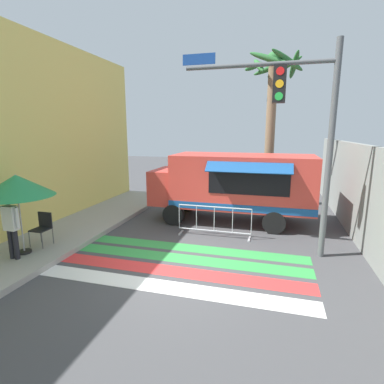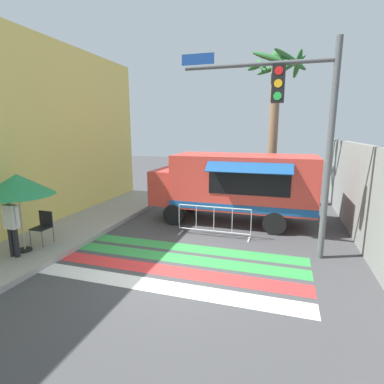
% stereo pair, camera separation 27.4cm
% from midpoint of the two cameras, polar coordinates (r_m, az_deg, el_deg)
% --- Properties ---
extents(ground_plane, '(60.00, 60.00, 0.00)m').
position_cam_midpoint_polar(ground_plane, '(7.64, -3.45, -14.63)').
color(ground_plane, '#424244').
extents(sidewalk_left, '(4.40, 16.00, 0.15)m').
position_cam_midpoint_polar(sidewalk_left, '(10.51, -32.55, -8.56)').
color(sidewalk_left, '#99968E').
rests_on(sidewalk_left, ground_plane).
extents(concrete_wall_right, '(0.20, 16.00, 2.96)m').
position_cam_midpoint_polar(concrete_wall_right, '(9.96, 29.41, -0.85)').
color(concrete_wall_right, gray).
rests_on(concrete_wall_right, ground_plane).
extents(crosswalk_painted, '(6.40, 2.84, 0.01)m').
position_cam_midpoint_polar(crosswalk_painted, '(7.88, -2.77, -13.74)').
color(crosswalk_painted, white).
rests_on(crosswalk_painted, ground_plane).
extents(food_truck, '(5.87, 2.61, 2.52)m').
position_cam_midpoint_polar(food_truck, '(11.13, 6.59, 1.85)').
color(food_truck, '#D13D33').
rests_on(food_truck, ground_plane).
extents(traffic_signal_pole, '(3.99, 0.29, 5.56)m').
position_cam_midpoint_polar(traffic_signal_pole, '(8.31, 18.91, 13.46)').
color(traffic_signal_pole, '#515456').
rests_on(traffic_signal_pole, ground_plane).
extents(patio_umbrella, '(1.84, 1.84, 2.12)m').
position_cam_midpoint_polar(patio_umbrella, '(8.97, -31.18, 1.01)').
color(patio_umbrella, black).
rests_on(patio_umbrella, sidewalk_left).
extents(folding_chair, '(0.45, 0.45, 0.93)m').
position_cam_midpoint_polar(folding_chair, '(9.65, -27.29, -5.70)').
color(folding_chair, '#4C4C51').
rests_on(folding_chair, sidewalk_left).
extents(vendor_person, '(0.53, 0.22, 1.64)m').
position_cam_midpoint_polar(vendor_person, '(8.88, -31.97, -5.19)').
color(vendor_person, black).
rests_on(vendor_person, sidewalk_left).
extents(barricade_front, '(2.39, 0.44, 1.00)m').
position_cam_midpoint_polar(barricade_front, '(9.70, 3.44, -5.61)').
color(barricade_front, '#B7BABF').
rests_on(barricade_front, ground_plane).
extents(palm_tree, '(2.51, 2.56, 6.60)m').
position_cam_midpoint_polar(palm_tree, '(13.78, 14.42, 16.00)').
color(palm_tree, '#7A664C').
rests_on(palm_tree, ground_plane).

